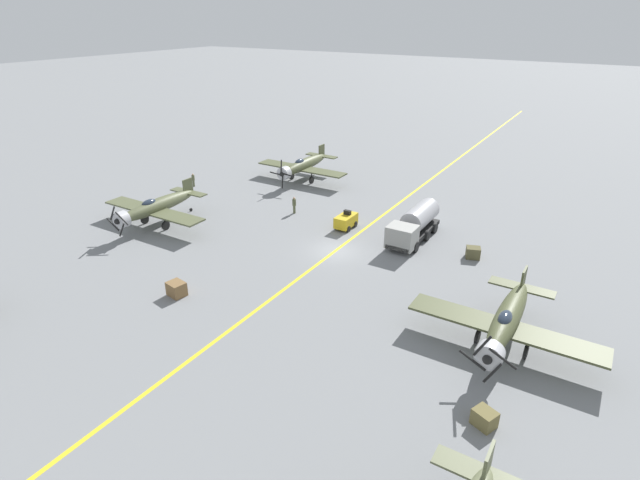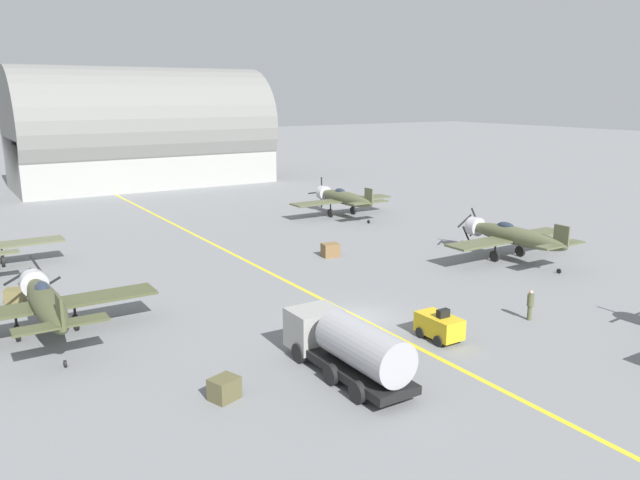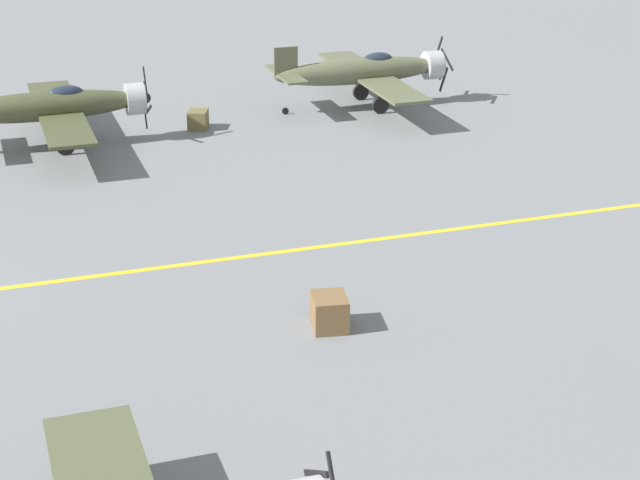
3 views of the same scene
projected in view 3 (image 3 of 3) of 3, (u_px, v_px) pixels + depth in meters
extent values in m
ellipsoid|color=#5D6244|center=(358.00, 71.00, 58.04)|extent=(1.50, 9.50, 1.42)
cylinder|color=#B7B7BC|center=(433.00, 65.00, 59.36)|extent=(1.58, 0.90, 1.58)
ellipsoid|color=#232D3D|center=(378.00, 59.00, 58.16)|extent=(0.80, 1.70, 0.76)
cube|color=#5D6244|center=(371.00, 76.00, 58.39)|extent=(12.00, 2.10, 0.16)
cube|color=#5D6244|center=(286.00, 74.00, 56.77)|extent=(4.40, 1.10, 0.12)
cube|color=#5D6244|center=(286.00, 62.00, 56.52)|extent=(0.14, 1.30, 1.60)
sphere|color=black|center=(441.00, 64.00, 59.51)|extent=(0.56, 0.56, 0.56)
cube|color=black|center=(435.00, 69.00, 60.34)|extent=(1.60, 0.06, 0.97)
cube|color=black|center=(444.00, 80.00, 59.43)|extent=(0.97, 0.06, 1.60)
cube|color=black|center=(447.00, 60.00, 58.67)|extent=(1.60, 0.06, 0.97)
cube|color=black|center=(438.00, 49.00, 59.59)|extent=(0.97, 0.06, 1.60)
cylinder|color=black|center=(361.00, 81.00, 59.95)|extent=(0.14, 0.14, 1.26)
cylinder|color=black|center=(361.00, 92.00, 60.19)|extent=(0.22, 0.90, 0.90)
cylinder|color=black|center=(381.00, 94.00, 57.32)|extent=(0.14, 0.14, 1.26)
cylinder|color=black|center=(380.00, 105.00, 57.56)|extent=(0.22, 0.90, 0.90)
cylinder|color=black|center=(285.00, 111.00, 57.52)|extent=(0.12, 0.36, 0.36)
cube|color=black|center=(316.00, 474.00, 22.54)|extent=(1.56, 0.06, 1.04)
ellipsoid|color=#474C2E|center=(43.00, 107.00, 51.31)|extent=(1.50, 9.50, 1.42)
cylinder|color=#B7B7BC|center=(135.00, 99.00, 52.63)|extent=(1.58, 0.90, 1.58)
ellipsoid|color=#232D3D|center=(66.00, 93.00, 51.43)|extent=(0.80, 1.70, 0.76)
cube|color=#474C2E|center=(59.00, 112.00, 51.66)|extent=(12.00, 2.10, 0.16)
sphere|color=black|center=(145.00, 98.00, 52.78)|extent=(0.56, 0.56, 0.56)
cube|color=black|center=(142.00, 87.00, 53.32)|extent=(1.63, 0.06, 0.89)
cube|color=black|center=(145.00, 111.00, 53.41)|extent=(0.89, 0.06, 1.63)
cube|color=black|center=(149.00, 110.00, 52.23)|extent=(1.63, 0.06, 0.89)
cube|color=black|center=(146.00, 84.00, 52.14)|extent=(0.89, 0.06, 1.63)
cylinder|color=black|center=(57.00, 117.00, 53.22)|extent=(0.14, 0.14, 1.26)
cylinder|color=black|center=(59.00, 129.00, 53.46)|extent=(0.22, 0.90, 0.90)
cylinder|color=black|center=(64.00, 133.00, 50.59)|extent=(0.14, 0.14, 1.26)
cylinder|color=black|center=(65.00, 146.00, 50.83)|extent=(0.22, 0.90, 0.90)
cube|color=brown|center=(330.00, 312.00, 34.09)|extent=(1.48, 1.30, 1.09)
cube|color=brown|center=(198.00, 120.00, 54.90)|extent=(1.41, 1.31, 0.95)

